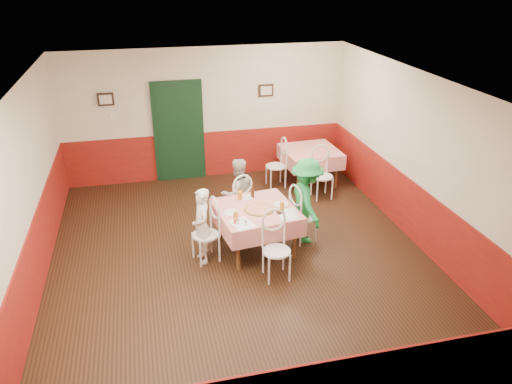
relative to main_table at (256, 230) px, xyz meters
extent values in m
plane|color=black|center=(-0.30, -0.17, -0.38)|extent=(7.00, 7.00, 0.00)
plane|color=white|center=(-0.30, -0.17, 2.42)|extent=(7.00, 7.00, 0.00)
cube|color=beige|center=(-0.30, 3.33, 1.02)|extent=(6.00, 0.10, 2.80)
cube|color=beige|center=(-0.30, -3.67, 1.02)|extent=(6.00, 0.10, 2.80)
cube|color=beige|center=(-3.30, -0.17, 1.02)|extent=(0.10, 7.00, 2.80)
cube|color=beige|center=(2.70, -0.17, 1.02)|extent=(0.10, 7.00, 2.80)
cube|color=maroon|center=(-0.30, 3.32, 0.12)|extent=(6.00, 0.03, 1.00)
cube|color=maroon|center=(-3.29, -0.17, 0.12)|extent=(0.03, 7.00, 1.00)
cube|color=maroon|center=(2.68, -0.17, 0.12)|extent=(0.03, 7.00, 1.00)
cube|color=black|center=(-0.90, 3.28, 0.68)|extent=(0.96, 0.06, 2.10)
cube|color=black|center=(-2.30, 3.28, 1.48)|extent=(0.32, 0.03, 0.26)
cube|color=black|center=(1.00, 3.28, 1.48)|extent=(0.32, 0.03, 0.26)
cube|color=white|center=(-2.20, 3.28, 1.12)|extent=(0.10, 0.03, 0.10)
cube|color=red|center=(0.00, 0.00, 0.00)|extent=(1.37, 1.37, 0.77)
cube|color=red|center=(1.75, 2.41, 0.00)|extent=(1.17, 1.17, 0.77)
cylinder|color=#B74723|center=(0.04, -0.06, 0.40)|extent=(0.52, 0.52, 0.03)
cylinder|color=white|center=(-0.41, -0.07, 0.39)|extent=(0.28, 0.28, 0.01)
cylinder|color=white|center=(0.43, 0.04, 0.39)|extent=(0.28, 0.28, 0.01)
cylinder|color=white|center=(-0.08, 0.42, 0.39)|extent=(0.28, 0.28, 0.01)
cylinder|color=#BF7219|center=(-0.39, -0.31, 0.45)|extent=(0.08, 0.08, 0.14)
cylinder|color=#BF7219|center=(0.39, -0.14, 0.45)|extent=(0.08, 0.08, 0.13)
cylinder|color=#BF7219|center=(-0.18, 0.38, 0.46)|extent=(0.09, 0.09, 0.15)
cylinder|color=#381C0A|center=(0.04, 0.40, 0.49)|extent=(0.07, 0.07, 0.21)
cylinder|color=silver|center=(-0.38, -0.46, 0.43)|extent=(0.04, 0.04, 0.09)
cylinder|color=silver|center=(-0.28, -0.53, 0.43)|extent=(0.04, 0.04, 0.09)
cylinder|color=#B23319|center=(-0.42, -0.42, 0.43)|extent=(0.04, 0.04, 0.09)
cube|color=white|center=(-0.32, -0.45, 0.39)|extent=(0.40, 0.47, 0.00)
cube|color=white|center=(0.44, -0.31, 0.39)|extent=(0.33, 0.42, 0.00)
cube|color=black|center=(0.33, -0.24, 0.40)|extent=(0.12, 0.10, 0.02)
imported|color=gray|center=(-0.89, -0.12, 0.24)|extent=(0.34, 0.48, 1.23)
imported|color=gray|center=(-0.12, 0.89, 0.27)|extent=(0.73, 0.64, 1.28)
imported|color=gray|center=(0.89, 0.12, 0.36)|extent=(0.56, 0.96, 1.47)
camera|label=1|loc=(-1.64, -6.92, 3.97)|focal=35.00mm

